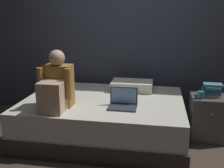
# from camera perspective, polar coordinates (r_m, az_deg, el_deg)

# --- Properties ---
(ground_plane) EXTENTS (8.00, 8.00, 0.00)m
(ground_plane) POSITION_cam_1_polar(r_m,az_deg,el_deg) (3.27, 0.76, -13.16)
(ground_plane) COLOR #47382D
(wall_back) EXTENTS (5.60, 0.10, 2.70)m
(wall_back) POSITION_cam_1_polar(r_m,az_deg,el_deg) (4.08, 3.60, 12.20)
(wall_back) COLOR #383D4C
(wall_back) RESTS_ON ground_plane
(bed) EXTENTS (2.00, 1.50, 0.49)m
(bed) POSITION_cam_1_polar(r_m,az_deg,el_deg) (3.47, -1.71, -7.04)
(bed) COLOR #332D2B
(bed) RESTS_ON ground_plane
(nightstand) EXTENTS (0.44, 0.46, 0.55)m
(nightstand) POSITION_cam_1_polar(r_m,az_deg,el_deg) (3.59, 19.72, -6.63)
(nightstand) COLOR #474442
(nightstand) RESTS_ON ground_plane
(person_sitting) EXTENTS (0.39, 0.44, 0.66)m
(person_sitting) POSITION_cam_1_polar(r_m,az_deg,el_deg) (3.05, -11.76, -0.57)
(person_sitting) COLOR olive
(person_sitting) RESTS_ON bed
(laptop) EXTENTS (0.32, 0.23, 0.22)m
(laptop) POSITION_cam_1_polar(r_m,az_deg,el_deg) (3.07, 2.35, -3.95)
(laptop) COLOR #333842
(laptop) RESTS_ON bed
(pillow) EXTENTS (0.56, 0.36, 0.13)m
(pillow) POSITION_cam_1_polar(r_m,az_deg,el_deg) (3.75, 4.29, -0.35)
(pillow) COLOR silver
(pillow) RESTS_ON bed
(book_stack) EXTENTS (0.23, 0.17, 0.16)m
(book_stack) POSITION_cam_1_polar(r_m,az_deg,el_deg) (3.48, 20.42, -1.21)
(book_stack) COLOR beige
(book_stack) RESTS_ON nightstand
(mug) EXTENTS (0.08, 0.08, 0.09)m
(mug) POSITION_cam_1_polar(r_m,az_deg,el_deg) (3.36, 18.33, -2.23)
(mug) COLOR teal
(mug) RESTS_ON nightstand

